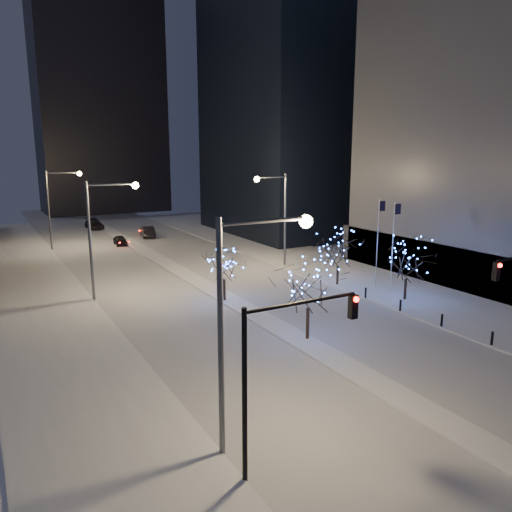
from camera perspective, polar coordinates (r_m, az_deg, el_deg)
ground at (r=26.43m, az=19.14°, el=-16.84°), size 160.00×160.00×0.00m
road at (r=54.46m, az=-9.41°, el=-1.38°), size 20.00×130.00×0.02m
median at (r=49.91m, az=-7.42°, el=-2.47°), size 2.00×80.00×0.15m
east_sidewalk at (r=49.55m, az=13.48°, el=-2.81°), size 10.00×90.00×0.15m
west_sidewalk at (r=37.24m, az=-21.87°, el=-8.32°), size 8.00×90.00×0.15m
horizon_block at (r=109.88m, az=-17.44°, el=15.92°), size 24.00×14.00×42.00m
street_lamp_w_near at (r=20.05m, az=-1.37°, el=-5.29°), size 4.40×0.56×10.00m
street_lamp_w_mid at (r=43.27m, az=-17.18°, el=3.55°), size 4.40×0.56×10.00m
street_lamp_w_far at (r=67.77m, az=-21.81°, el=6.10°), size 4.40×0.56×10.00m
street_lamp_east at (r=53.26m, az=2.53°, el=5.51°), size 3.90×0.56×10.00m
traffic_signal_west at (r=19.26m, az=2.86°, el=-11.56°), size 5.26×0.43×7.00m
flagpoles at (r=45.51m, az=14.60°, el=1.92°), size 1.35×2.60×8.00m
bollards at (r=39.39m, az=18.25°, el=-6.15°), size 0.16×12.16×0.90m
car_near at (r=69.17m, az=-15.25°, el=1.72°), size 1.75×3.79×1.26m
car_mid at (r=74.78m, az=-12.32°, el=2.74°), size 2.34×5.01×1.59m
car_far at (r=84.88m, az=-18.01°, el=3.48°), size 2.35×5.33×1.52m
holiday_tree_median_near at (r=32.75m, az=6.02°, el=-3.24°), size 4.91×4.91×5.69m
holiday_tree_median_far at (r=41.28m, az=-3.67°, el=-0.95°), size 4.01×4.01×4.64m
holiday_tree_plaza_near at (r=43.30m, az=16.88°, el=-0.60°), size 5.21×5.21×5.04m
holiday_tree_plaza_far at (r=46.68m, az=9.39°, el=0.73°), size 5.37×5.37×5.21m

